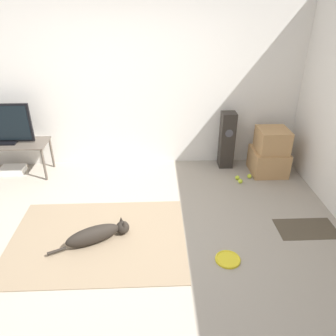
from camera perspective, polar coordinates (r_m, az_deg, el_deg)
name	(u,v)px	position (r m, az deg, el deg)	size (l,w,h in m)	color
ground_plane	(124,248)	(3.69, -7.74, -13.67)	(12.00, 12.00, 0.00)	#9E9384
wall_back	(129,84)	(5.00, -6.80, 14.35)	(8.00, 0.06, 2.55)	silver
area_rug	(98,239)	(3.85, -12.08, -11.97)	(1.96, 1.42, 0.01)	#847056
dog	(98,234)	(3.75, -12.16, -11.17)	(0.84, 0.45, 0.20)	black
frisbee	(228,259)	(3.58, 10.37, -15.35)	(0.26, 0.26, 0.03)	yellow
cardboard_box_lower	(268,161)	(5.23, 17.04, 1.13)	(0.51, 0.52, 0.37)	tan
cardboard_box_upper	(272,140)	(5.07, 17.73, 4.63)	(0.44, 0.44, 0.34)	tan
floor_speaker	(227,140)	(5.16, 10.22, 4.80)	(0.22, 0.22, 0.89)	#2D2823
tv_stand	(8,147)	(5.37, -26.04, 3.37)	(1.14, 0.47, 0.51)	brown
tv	(3,124)	(5.26, -26.82, 6.81)	(0.80, 0.20, 0.59)	black
tennis_ball_by_boxes	(240,181)	(4.88, 12.49, -2.26)	(0.07, 0.07, 0.07)	#C6E033
tennis_ball_near_speaker	(249,176)	(5.05, 14.00, -1.38)	(0.07, 0.07, 0.07)	#C6E033
tennis_ball_loose_on_carpet	(237,178)	(4.96, 11.98, -1.66)	(0.07, 0.07, 0.07)	#C6E033
game_console	(13,170)	(5.58, -25.39, -0.28)	(0.35, 0.24, 0.10)	white
door_mat	(306,229)	(4.24, 22.96, -9.69)	(0.70, 0.40, 0.01)	#4C4233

